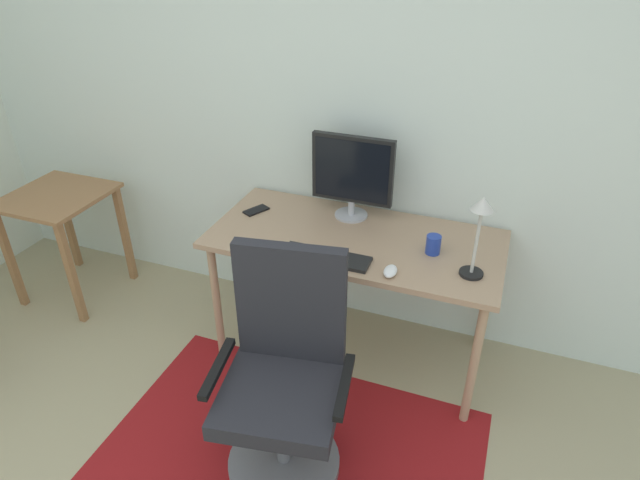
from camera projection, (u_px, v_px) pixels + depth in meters
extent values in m
cube|color=silver|center=(362.00, 109.00, 2.88)|extent=(6.00, 0.10, 2.60)
cube|color=maroon|center=(293.00, 448.00, 2.58)|extent=(1.74, 1.08, 0.01)
cube|color=tan|center=(355.00, 239.00, 2.79)|extent=(1.50, 0.70, 0.03)
cylinder|color=tan|center=(217.00, 302.00, 2.96)|extent=(0.04, 0.04, 0.73)
cylinder|color=tan|center=(474.00, 365.00, 2.55)|extent=(0.04, 0.04, 0.73)
cylinder|color=tan|center=(263.00, 250.00, 3.43)|extent=(0.04, 0.04, 0.73)
cylinder|color=tan|center=(487.00, 296.00, 3.02)|extent=(0.04, 0.04, 0.73)
cylinder|color=#B2B2B7|center=(351.00, 215.00, 2.98)|extent=(0.18, 0.18, 0.01)
cylinder|color=#B2B2B7|center=(351.00, 207.00, 2.96)|extent=(0.04, 0.04, 0.08)
cube|color=black|center=(353.00, 169.00, 2.84)|extent=(0.44, 0.04, 0.37)
cube|color=black|center=(351.00, 171.00, 2.83)|extent=(0.40, 0.00, 0.33)
cube|color=black|center=(326.00, 257.00, 2.61)|extent=(0.43, 0.13, 0.02)
ellipsoid|color=white|center=(390.00, 271.00, 2.49)|extent=(0.06, 0.10, 0.03)
cylinder|color=#223B9D|center=(433.00, 245.00, 2.63)|extent=(0.07, 0.07, 0.09)
cube|color=black|center=(256.00, 210.00, 3.03)|extent=(0.13, 0.16, 0.01)
cylinder|color=black|center=(471.00, 273.00, 2.49)|extent=(0.11, 0.11, 0.01)
cylinder|color=beige|center=(476.00, 242.00, 2.40)|extent=(0.02, 0.02, 0.32)
cone|color=beige|center=(483.00, 204.00, 2.31)|extent=(0.11, 0.11, 0.06)
cylinder|color=slate|center=(284.00, 462.00, 2.49)|extent=(0.51, 0.51, 0.05)
cylinder|color=slate|center=(283.00, 432.00, 2.39)|extent=(0.06, 0.06, 0.36)
cube|color=#232328|center=(281.00, 396.00, 2.27)|extent=(0.57, 0.57, 0.08)
cube|color=#232328|center=(291.00, 303.00, 2.29)|extent=(0.47, 0.14, 0.57)
cube|color=black|center=(217.00, 368.00, 2.26)|extent=(0.10, 0.35, 0.03)
cube|color=black|center=(344.00, 386.00, 2.17)|extent=(0.10, 0.35, 0.03)
cube|color=#976841|center=(56.00, 196.00, 3.32)|extent=(0.56, 0.58, 0.02)
cube|color=#976841|center=(10.00, 259.00, 3.38)|extent=(0.04, 0.04, 0.70)
cube|color=#976841|center=(72.00, 274.00, 3.23)|extent=(0.04, 0.04, 0.70)
cube|color=#976841|center=(68.00, 222.00, 3.78)|extent=(0.04, 0.04, 0.70)
cube|color=#976841|center=(125.00, 235.00, 3.63)|extent=(0.04, 0.04, 0.70)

